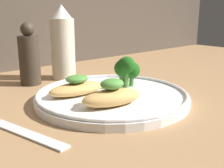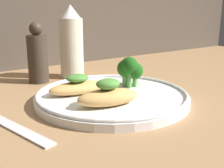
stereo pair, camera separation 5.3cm
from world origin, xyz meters
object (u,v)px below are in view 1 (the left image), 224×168
(plate, at_px, (112,96))
(sauce_bottle, at_px, (63,44))
(broccoli_bunch, at_px, (127,68))
(pepper_grinder, at_px, (29,57))

(plate, bearing_deg, sauce_bottle, 82.07)
(plate, xyz_separation_m, broccoli_bunch, (0.06, 0.03, 0.04))
(plate, height_order, sauce_bottle, sauce_bottle)
(broccoli_bunch, relative_size, pepper_grinder, 0.45)
(plate, distance_m, sauce_bottle, 0.24)
(broccoli_bunch, bearing_deg, sauce_bottle, 99.70)
(sauce_bottle, bearing_deg, plate, -97.93)
(sauce_bottle, xyz_separation_m, pepper_grinder, (-0.09, 0.00, -0.02))
(broccoli_bunch, xyz_separation_m, pepper_grinder, (-0.12, 0.19, 0.01))
(pepper_grinder, bearing_deg, sauce_bottle, -0.00)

